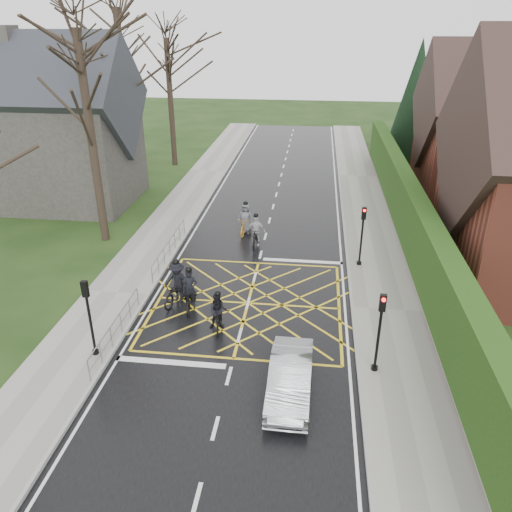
% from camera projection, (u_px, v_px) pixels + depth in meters
% --- Properties ---
extents(ground, '(120.00, 120.00, 0.00)m').
position_uv_depth(ground, '(248.00, 303.00, 22.07)').
color(ground, black).
rests_on(ground, ground).
extents(road, '(9.00, 80.00, 0.01)m').
position_uv_depth(road, '(248.00, 303.00, 22.07)').
color(road, black).
rests_on(road, ground).
extents(sidewalk_right, '(3.00, 80.00, 0.15)m').
position_uv_depth(sidewalk_right, '(386.00, 310.00, 21.39)').
color(sidewalk_right, gray).
rests_on(sidewalk_right, ground).
extents(sidewalk_left, '(3.00, 80.00, 0.15)m').
position_uv_depth(sidewalk_left, '(118.00, 294.00, 22.69)').
color(sidewalk_left, gray).
rests_on(sidewalk_left, ground).
extents(stone_wall, '(0.50, 38.00, 0.70)m').
position_uv_depth(stone_wall, '(408.00, 248.00, 26.45)').
color(stone_wall, slate).
rests_on(stone_wall, ground).
extents(hedge, '(0.90, 38.00, 2.80)m').
position_uv_depth(hedge, '(412.00, 218.00, 25.69)').
color(hedge, '#16320D').
rests_on(hedge, stone_wall).
extents(house_far, '(9.80, 8.80, 10.30)m').
position_uv_depth(house_far, '(492.00, 130.00, 34.69)').
color(house_far, brown).
rests_on(house_far, ground).
extents(conifer, '(4.60, 4.60, 10.00)m').
position_uv_depth(conifer, '(415.00, 102.00, 42.01)').
color(conifer, black).
rests_on(conifer, ground).
extents(church, '(8.80, 7.80, 11.00)m').
position_uv_depth(church, '(65.00, 129.00, 32.14)').
color(church, '#2D2B28').
rests_on(church, ground).
extents(tree_near, '(9.24, 9.24, 11.44)m').
position_uv_depth(tree_near, '(85.00, 95.00, 24.98)').
color(tree_near, black).
rests_on(tree_near, ground).
extents(tree_mid, '(10.08, 10.08, 12.48)m').
position_uv_depth(tree_mid, '(122.00, 65.00, 31.94)').
color(tree_mid, black).
rests_on(tree_mid, ground).
extents(tree_far, '(8.40, 8.40, 10.40)m').
position_uv_depth(tree_far, '(169.00, 76.00, 39.64)').
color(tree_far, black).
rests_on(tree_far, ground).
extents(railing_south, '(0.05, 5.04, 1.03)m').
position_uv_depth(railing_south, '(115.00, 325.00, 19.10)').
color(railing_south, slate).
rests_on(railing_south, ground).
extents(railing_north, '(0.05, 6.04, 1.03)m').
position_uv_depth(railing_north, '(169.00, 245.00, 25.81)').
color(railing_north, slate).
rests_on(railing_north, ground).
extents(traffic_light_ne, '(0.24, 0.31, 3.21)m').
position_uv_depth(traffic_light_ne, '(362.00, 237.00, 24.55)').
color(traffic_light_ne, black).
rests_on(traffic_light_ne, ground).
extents(traffic_light_se, '(0.24, 0.31, 3.21)m').
position_uv_depth(traffic_light_se, '(379.00, 334.00, 17.04)').
color(traffic_light_se, black).
rests_on(traffic_light_se, ground).
extents(traffic_light_sw, '(0.24, 0.31, 3.21)m').
position_uv_depth(traffic_light_sw, '(90.00, 319.00, 17.88)').
color(traffic_light_sw, black).
rests_on(traffic_light_sw, ground).
extents(cyclist_rear, '(0.97, 2.10, 1.96)m').
position_uv_depth(cyclist_rear, '(190.00, 295.00, 21.46)').
color(cyclist_rear, black).
rests_on(cyclist_rear, ground).
extents(cyclist_back, '(0.84, 1.76, 1.72)m').
position_uv_depth(cyclist_back, '(218.00, 315.00, 20.01)').
color(cyclist_back, black).
rests_on(cyclist_back, ground).
extents(cyclist_mid, '(1.37, 2.26, 2.08)m').
position_uv_depth(cyclist_mid, '(177.00, 286.00, 21.89)').
color(cyclist_mid, black).
rests_on(cyclist_mid, ground).
extents(cyclist_front, '(1.03, 1.90, 1.88)m').
position_uv_depth(cyclist_front, '(256.00, 234.00, 27.34)').
color(cyclist_front, black).
rests_on(cyclist_front, ground).
extents(cyclist_lead, '(0.92, 2.06, 1.94)m').
position_uv_depth(cyclist_lead, '(246.00, 222.00, 28.96)').
color(cyclist_lead, '#B67316').
rests_on(cyclist_lead, ground).
extents(car, '(1.44, 4.00, 1.31)m').
position_uv_depth(car, '(290.00, 378.00, 16.50)').
color(car, '#ADAEB4').
rests_on(car, ground).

